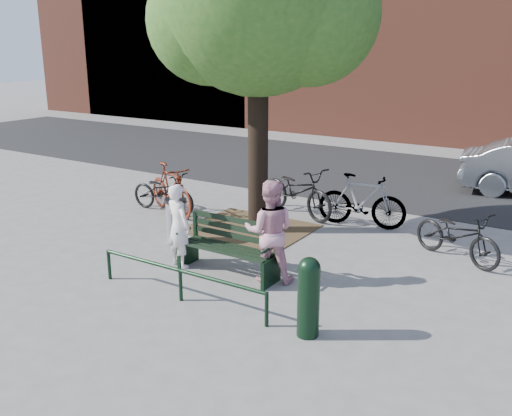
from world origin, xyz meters
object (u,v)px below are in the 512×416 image
Objects in this scene: person_right at (270,231)px; bicycle_c at (297,191)px; bollard at (309,294)px; litter_bin at (176,220)px; person_left at (178,226)px; park_bench at (230,246)px.

person_right is 0.79× the size of bicycle_c.
litter_bin is (-3.85, 1.91, -0.15)m from bollard.
litter_bin is at bearing 176.20° from bicycle_c.
person_left reaches higher than bollard.
litter_bin is (-0.87, 0.94, -0.29)m from person_left.
bollard reaches higher than litter_bin.
litter_bin is at bearing 158.05° from park_bench.
person_right is (0.72, 0.07, 0.36)m from park_bench.
bicycle_c is at bearing -95.82° from person_right.
park_bench is 0.82× the size of bicycle_c.
bicycle_c is at bearing -79.86° from person_left.
bicycle_c is (-0.65, 3.50, 0.08)m from park_bench.
person_left is 3.14m from bollard.
park_bench is 0.81m from person_right.
bollard is 4.30m from litter_bin.
bicycle_c is at bearing 68.12° from litter_bin.
person_right reaches higher than litter_bin.
bollard reaches higher than park_bench.
litter_bin is at bearing -33.41° from person_left.
park_bench is at bearing 150.17° from bollard.
bicycle_c is (0.25, 3.73, -0.17)m from person_left.
bollard is (2.08, -1.19, 0.11)m from park_bench.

